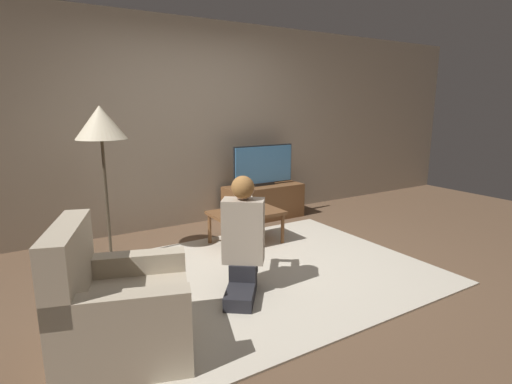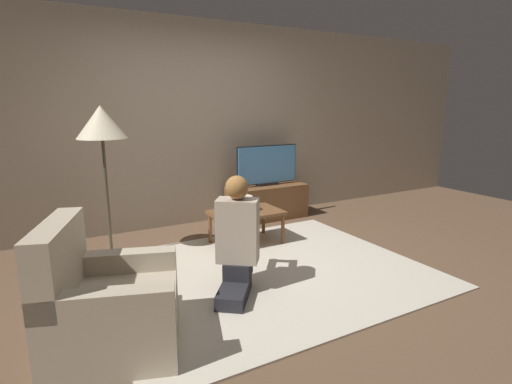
% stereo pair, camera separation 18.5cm
% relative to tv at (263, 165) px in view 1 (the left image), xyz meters
% --- Properties ---
extents(ground_plane, '(10.00, 10.00, 0.00)m').
position_rel_tv_xyz_m(ground_plane, '(-0.95, -1.60, -0.75)').
color(ground_plane, brown).
extents(wall_back, '(10.00, 0.06, 2.60)m').
position_rel_tv_xyz_m(wall_back, '(-0.95, 0.33, 0.55)').
color(wall_back, tan).
rests_on(wall_back, ground_plane).
extents(rug, '(2.88, 2.36, 0.02)m').
position_rel_tv_xyz_m(rug, '(-0.95, -1.60, -0.74)').
color(rug, beige).
rests_on(rug, ground_plane).
extents(tv_stand, '(1.09, 0.44, 0.47)m').
position_rel_tv_xyz_m(tv_stand, '(0.00, -0.00, -0.51)').
color(tv_stand, brown).
rests_on(tv_stand, ground_plane).
extents(tv, '(0.92, 0.08, 0.55)m').
position_rel_tv_xyz_m(tv, '(0.00, 0.00, 0.00)').
color(tv, black).
rests_on(tv, tv_stand).
extents(coffee_table, '(0.78, 0.51, 0.39)m').
position_rel_tv_xyz_m(coffee_table, '(-0.75, -0.81, -0.40)').
color(coffee_table, brown).
rests_on(coffee_table, ground_plane).
extents(floor_lamp, '(0.48, 0.48, 1.55)m').
position_rel_tv_xyz_m(floor_lamp, '(-2.16, -0.50, 0.59)').
color(floor_lamp, '#4C4233').
rests_on(floor_lamp, ground_plane).
extents(armchair, '(0.97, 0.96, 0.86)m').
position_rel_tv_xyz_m(armchair, '(-2.44, -2.14, -0.47)').
color(armchair, '#B7A88E').
rests_on(armchair, ground_plane).
extents(person_kneeling, '(0.69, 0.81, 0.98)m').
position_rel_tv_xyz_m(person_kneeling, '(-1.35, -1.81, -0.26)').
color(person_kneeling, '#232328').
rests_on(person_kneeling, rug).
extents(table_lamp, '(0.18, 0.18, 0.17)m').
position_rel_tv_xyz_m(table_lamp, '(-0.75, -0.78, -0.26)').
color(table_lamp, '#4C3823').
rests_on(table_lamp, coffee_table).
extents(remote, '(0.04, 0.15, 0.02)m').
position_rel_tv_xyz_m(remote, '(-0.76, -0.91, -0.35)').
color(remote, black).
rests_on(remote, coffee_table).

